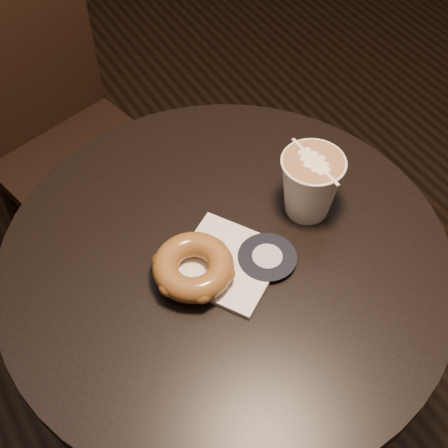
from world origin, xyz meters
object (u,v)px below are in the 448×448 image
Objects in this scene: doughnut at (193,267)px; latte_cup at (310,186)px; cafe_table at (226,320)px; pastry_bag at (227,263)px; chair at (55,118)px.

latte_cup is at bearing 5.21° from doughnut.
cafe_table is 6.78× the size of latte_cup.
cafe_table is 0.20m from pastry_bag.
latte_cup is (0.16, 0.01, 0.25)m from cafe_table.
doughnut is at bearing 142.25° from pastry_bag.
cafe_table is 0.71m from chair.
chair is at bearing 62.05° from pastry_bag.
pastry_bag reaches higher than cafe_table.
chair is 7.68× the size of doughnut.
chair reaches higher than doughnut.
latte_cup reaches higher than pastry_bag.
pastry_bag is (0.04, -0.72, 0.24)m from chair.
latte_cup is at bearing -22.17° from pastry_bag.
pastry_bag is 1.19× the size of doughnut.
doughnut is 0.22m from latte_cup.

